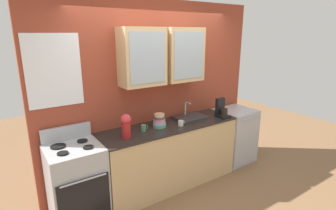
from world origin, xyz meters
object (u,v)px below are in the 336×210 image
sink_faucet (190,117)px  stove_range (77,183)px  vase (126,125)px  coffee_maker (222,110)px  bowl_stack (159,121)px  cup_near_bowls (144,128)px  cup_near_sink (181,123)px  dishwasher (234,135)px

sink_faucet → stove_range: bearing=-177.6°
vase → coffee_maker: 1.62m
sink_faucet → bowl_stack: bearing=-175.3°
coffee_maker → vase: bearing=178.6°
cup_near_bowls → stove_range: bearing=-179.9°
vase → coffee_maker: (1.61, -0.04, -0.06)m
stove_range → bowl_stack: bowl_stack is taller
stove_range → sink_faucet: size_ratio=2.30×
vase → cup_near_sink: bearing=-1.4°
dishwasher → coffee_maker: size_ratio=3.21×
bowl_stack → cup_near_bowls: bearing=-174.6°
sink_faucet → coffee_maker: size_ratio=1.66×
stove_range → sink_faucet: (1.79, 0.08, 0.48)m
sink_faucet → vase: bearing=-172.0°
cup_near_sink → coffee_maker: size_ratio=0.36×
coffee_maker → dishwasher: bearing=14.7°
cup_near_sink → dishwasher: (1.25, 0.10, -0.50)m
dishwasher → coffee_maker: coffee_maker is taller
cup_near_bowls → coffee_maker: 1.33m
sink_faucet → vase: (-1.16, -0.16, 0.15)m
sink_faucet → cup_near_bowls: (-0.86, -0.07, 0.03)m
sink_faucet → cup_near_sink: bearing=-150.5°
sink_faucet → coffee_maker: (0.46, -0.20, 0.09)m
cup_near_sink → cup_near_bowls: (-0.54, 0.11, 0.01)m
stove_range → dishwasher: size_ratio=1.19×
vase → dishwasher: size_ratio=0.33×
stove_range → coffee_maker: size_ratio=3.83×
coffee_maker → cup_near_bowls: bearing=174.4°
cup_near_sink → coffee_maker: bearing=-1.5°
dishwasher → coffee_maker: (-0.47, -0.12, 0.57)m
vase → cup_near_sink: 0.84m
sink_faucet → bowl_stack: sink_faucet is taller
stove_range → vase: 0.89m
bowl_stack → vase: bearing=-168.5°
sink_faucet → dishwasher: 1.05m
stove_range → coffee_maker: coffee_maker is taller
vase → dishwasher: bearing=2.3°
cup_near_sink → dishwasher: bearing=4.7°
stove_range → sink_faucet: 1.85m
cup_near_sink → cup_near_bowls: 0.55m
sink_faucet → dishwasher: size_ratio=0.52×
dishwasher → sink_faucet: bearing=175.1°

